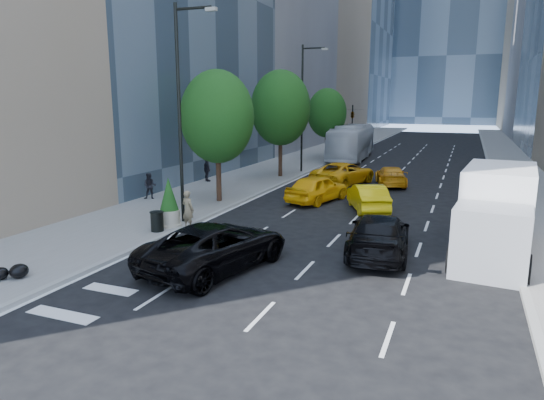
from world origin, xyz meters
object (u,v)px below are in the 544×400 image
at_px(black_sedan_lincoln, 216,246).
at_px(planter_shrub, 169,203).
at_px(skateboarder, 188,212).
at_px(black_sedan_mercedes, 379,235).
at_px(trash_can, 157,222).
at_px(city_bus, 352,142).
at_px(box_truck, 496,212).

height_order(black_sedan_lincoln, planter_shrub, planter_shrub).
bearing_deg(skateboarder, planter_shrub, 12.56).
distance_m(black_sedan_lincoln, black_sedan_mercedes, 6.33).
bearing_deg(trash_can, planter_shrub, 90.00).
xyz_separation_m(skateboarder, city_bus, (0.80, 29.85, 0.85)).
relative_size(black_sedan_mercedes, city_bus, 0.44).
xyz_separation_m(black_sedan_lincoln, black_sedan_mercedes, (5.09, 3.77, -0.04)).
distance_m(skateboarder, planter_shrub, 1.06).
relative_size(black_sedan_lincoln, black_sedan_mercedes, 1.10).
xyz_separation_m(black_sedan_mercedes, planter_shrub, (-9.69, 0.23, 0.44)).
xyz_separation_m(skateboarder, planter_shrub, (-1.00, -0.00, 0.35)).
xyz_separation_m(box_truck, planter_shrub, (-13.83, -1.46, -0.46)).
distance_m(black_sedan_mercedes, trash_can, 9.73).
bearing_deg(trash_can, skateboarder, 45.00).
xyz_separation_m(black_sedan_lincoln, planter_shrub, (-4.60, 4.00, 0.40)).
relative_size(skateboarder, black_sedan_mercedes, 0.32).
height_order(skateboarder, planter_shrub, planter_shrub).
bearing_deg(city_bus, black_sedan_lincoln, -88.98).
bearing_deg(black_sedan_mercedes, box_truck, -163.56).
bearing_deg(planter_shrub, city_bus, 86.55).
relative_size(skateboarder, trash_can, 2.08).
distance_m(city_bus, box_truck, 30.83).
distance_m(black_sedan_mercedes, box_truck, 4.56).
bearing_deg(trash_can, box_truck, 10.10).
xyz_separation_m(trash_can, planter_shrub, (0.00, 1.00, 0.66)).
distance_m(skateboarder, black_sedan_lincoln, 5.38).
xyz_separation_m(black_sedan_lincoln, box_truck, (9.23, 5.46, 0.86)).
distance_m(black_sedan_mercedes, planter_shrub, 9.71).
relative_size(black_sedan_lincoln, planter_shrub, 2.64).
distance_m(black_sedan_mercedes, city_bus, 31.11).
bearing_deg(skateboarder, black_sedan_lincoln, 144.55).
relative_size(black_sedan_mercedes, planter_shrub, 2.40).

